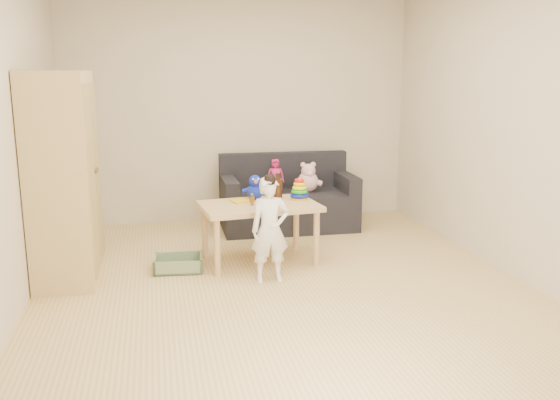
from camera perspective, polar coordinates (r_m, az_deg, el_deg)
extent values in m
plane|color=#DCB776|center=(5.05, 0.04, -7.84)|extent=(4.50, 4.50, 0.00)
plane|color=beige|center=(6.97, -3.89, 8.65)|extent=(4.00, 0.00, 4.00)
plane|color=beige|center=(2.63, 10.44, 2.48)|extent=(4.00, 0.00, 4.00)
plane|color=beige|center=(4.77, -24.32, 5.92)|extent=(0.00, 4.50, 4.50)
plane|color=beige|center=(5.54, 20.87, 6.95)|extent=(0.00, 4.50, 4.50)
cube|color=tan|center=(5.28, -20.10, 2.08)|extent=(0.48, 0.97, 1.74)
cube|color=black|center=(6.67, 0.81, -1.00)|extent=(1.49, 0.76, 0.42)
cube|color=#E7BC7E|center=(5.48, -1.98, -3.19)|extent=(1.12, 0.78, 0.55)
imported|color=white|center=(4.94, -0.96, -3.01)|extent=(0.32, 0.22, 0.87)
imported|color=#BB2368|center=(6.53, -0.45, 2.29)|extent=(0.20, 0.14, 0.38)
cylinder|color=#D49B0B|center=(5.60, 1.88, 0.16)|extent=(0.16, 0.16, 0.02)
cylinder|color=silver|center=(5.58, 1.88, 1.12)|extent=(0.02, 0.02, 0.19)
torus|color=#0A18A9|center=(5.59, 1.88, 0.45)|extent=(0.18, 0.18, 0.04)
torus|color=#249817|center=(5.59, 1.88, 0.83)|extent=(0.16, 0.16, 0.04)
torus|color=#D4E30B|center=(5.58, 1.89, 1.20)|extent=(0.14, 0.14, 0.04)
torus|color=yellow|center=(5.57, 1.89, 1.56)|extent=(0.11, 0.11, 0.03)
torus|color=red|center=(5.57, 1.89, 1.90)|extent=(0.10, 0.10, 0.03)
cylinder|color=black|center=(5.63, -0.19, 1.09)|extent=(0.08, 0.08, 0.19)
cylinder|color=black|center=(5.61, -0.19, 2.18)|extent=(0.04, 0.04, 0.05)
cylinder|color=black|center=(5.60, -0.19, 2.49)|extent=(0.05, 0.05, 0.02)
cube|color=yellow|center=(5.52, -3.64, -0.07)|extent=(0.25, 0.25, 0.02)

